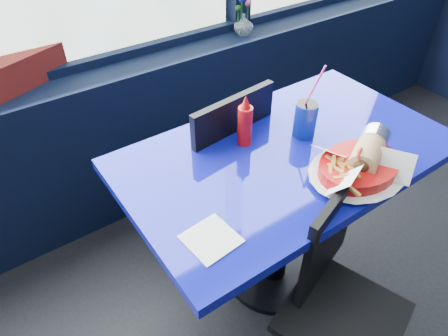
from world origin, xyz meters
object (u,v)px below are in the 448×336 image
Objects in this scene: chair_near_front at (336,287)px; food_basket at (360,164)px; flower_vase at (244,22)px; soda_cup at (305,119)px; near_table at (283,187)px; chair_near_back at (220,162)px; ketchup_bottle at (245,123)px.

food_basket is (0.20, 0.16, 0.33)m from chair_near_front.
soda_cup is (-0.32, -0.80, -0.05)m from flower_vase.
chair_near_front is at bearing -103.80° from near_table.
chair_near_back is 4.52× the size of ketchup_bottle.
near_table is at bearing 112.11° from food_basket.
chair_near_back reaches higher than near_table.
soda_cup reaches higher than food_basket.
chair_near_front reaches higher than near_table.
ketchup_bottle is at bearing 76.39° from chair_near_back.
chair_near_back is at bearing 82.72° from ketchup_bottle.
near_table is 0.31m from ketchup_bottle.
near_table is 5.54× the size of flower_vase.
chair_near_front is 3.71× the size of flower_vase.
food_basket is 1.64× the size of ketchup_bottle.
chair_near_back is at bearing 123.93° from soda_cup.
near_table is at bearing -160.15° from soda_cup.
soda_cup reaches higher than chair_near_front.
near_table is 6.06× the size of ketchup_bottle.
food_basket is (-0.33, -1.07, -0.07)m from flower_vase.
flower_vase is (0.51, 0.52, 0.35)m from chair_near_back.
food_basket is 0.27m from soda_cup.
ketchup_bottle is (-0.01, 0.52, 0.38)m from chair_near_front.
flower_vase is 0.86m from soda_cup.
chair_near_back is 2.76× the size of food_basket.
flower_vase is 0.89m from ketchup_bottle.
chair_near_back is (-0.08, 0.32, -0.05)m from near_table.
chair_near_front is 0.64m from ketchup_bottle.
flower_vase is 1.09× the size of ketchup_bottle.
chair_near_front is 0.72m from chair_near_back.
chair_near_front is at bearing -113.12° from flower_vase.
food_basket is at bearing -107.04° from flower_vase.
chair_near_back reaches higher than chair_near_front.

